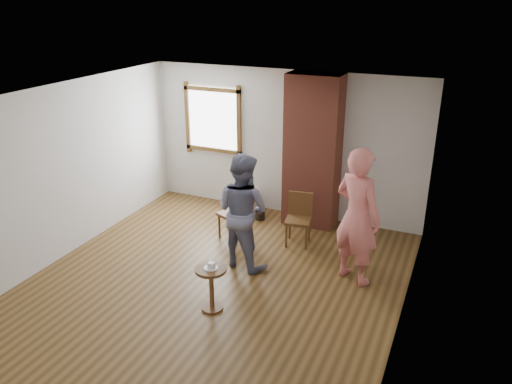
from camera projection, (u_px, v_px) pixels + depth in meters
ground at (213, 285)px, 6.95m from camera, size 5.50×5.50×0.00m
room_shell at (226, 148)px, 6.81m from camera, size 5.04×5.52×2.62m
brick_chimney at (313, 152)px, 8.37m from camera, size 0.90×0.50×2.60m
stoneware_crock at (249, 201)px, 9.10m from camera, size 0.47×0.47×0.50m
dark_pot at (260, 215)px, 8.92m from camera, size 0.18×0.18×0.17m
dining_chair_left at (237, 210)px, 8.14m from camera, size 0.53×0.53×0.87m
dining_chair_right at (299, 216)px, 7.97m from camera, size 0.45×0.45×0.84m
side_table at (211, 282)px, 6.28m from camera, size 0.40×0.40×0.60m
cake_plate at (211, 268)px, 6.20m from camera, size 0.18×0.18×0.01m
cake_slice at (211, 266)px, 6.19m from camera, size 0.08×0.07×0.06m
man at (242, 211)px, 7.18m from camera, size 0.97×0.84×1.73m
person_pink at (357, 216)px, 6.74m from camera, size 0.84×0.72×1.94m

